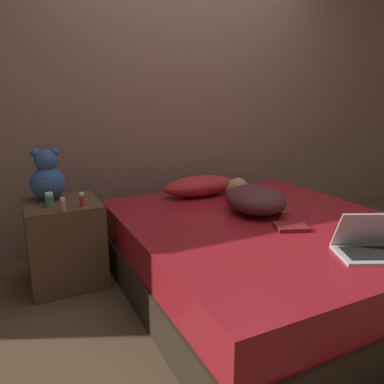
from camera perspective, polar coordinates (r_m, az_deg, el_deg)
name	(u,v)px	position (r m, az deg, el deg)	size (l,w,h in m)	color
ground_plane	(261,287)	(2.66, 10.55, -14.11)	(12.00, 12.00, 0.00)	brown
wall_back	(182,91)	(3.42, -1.48, 15.16)	(8.00, 0.06, 2.60)	#846656
bed	(263,255)	(2.55, 10.79, -9.43)	(1.72, 1.95, 0.48)	#2D2319
nightstand	(65,242)	(2.72, -18.79, -7.27)	(0.48, 0.49, 0.58)	brown
pillow	(200,186)	(2.99, 1.21, 0.93)	(0.61, 0.27, 0.16)	red
person_lying	(253,198)	(2.64, 9.34, -0.92)	(0.47, 0.68, 0.18)	#4C2328
laptop	(371,245)	(2.11, 25.65, -7.29)	(0.41, 0.36, 0.22)	silver
teddy_bear	(47,178)	(2.69, -21.19, 2.07)	(0.23, 0.23, 0.35)	#335693
bottle_red	(82,200)	(2.48, -16.43, -1.11)	(0.03, 0.03, 0.09)	#B72D2D
bottle_pink	(63,204)	(2.42, -19.05, -1.79)	(0.03, 0.03, 0.08)	pink
bottle_green	(49,200)	(2.54, -20.92, -1.10)	(0.05, 0.05, 0.09)	#3D8E4C
book	(291,227)	(2.35, 14.87, -5.17)	(0.23, 0.21, 0.02)	maroon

